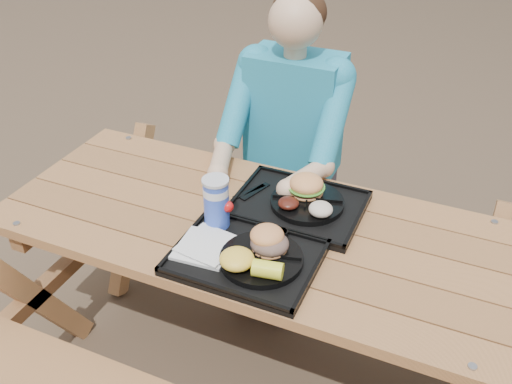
% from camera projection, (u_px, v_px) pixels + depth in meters
% --- Properties ---
extents(ground, '(60.00, 60.00, 0.00)m').
position_uv_depth(ground, '(256.00, 367.00, 2.37)').
color(ground, '#999999').
rests_on(ground, ground).
extents(picnic_table, '(1.80, 1.49, 0.75)m').
position_uv_depth(picnic_table, '(256.00, 302.00, 2.17)').
color(picnic_table, '#999999').
rests_on(picnic_table, ground).
extents(tray_near, '(0.45, 0.35, 0.02)m').
position_uv_depth(tray_near, '(246.00, 258.00, 1.79)').
color(tray_near, black).
rests_on(tray_near, picnic_table).
extents(tray_far, '(0.45, 0.35, 0.02)m').
position_uv_depth(tray_far, '(298.00, 206.00, 2.02)').
color(tray_far, black).
rests_on(tray_far, picnic_table).
extents(plate_near, '(0.26, 0.26, 0.02)m').
position_uv_depth(plate_near, '(261.00, 259.00, 1.76)').
color(plate_near, black).
rests_on(plate_near, tray_near).
extents(plate_far, '(0.26, 0.26, 0.02)m').
position_uv_depth(plate_far, '(307.00, 202.00, 2.01)').
color(plate_far, black).
rests_on(plate_far, tray_far).
extents(napkin_stack, '(0.18, 0.18, 0.02)m').
position_uv_depth(napkin_stack, '(205.00, 247.00, 1.81)').
color(napkin_stack, silver).
rests_on(napkin_stack, tray_near).
extents(soda_cup, '(0.08, 0.08, 0.17)m').
position_uv_depth(soda_cup, '(216.00, 204.00, 1.87)').
color(soda_cup, '#193BBD').
rests_on(soda_cup, tray_near).
extents(condiment_bbq, '(0.05, 0.05, 0.03)m').
position_uv_depth(condiment_bbq, '(263.00, 230.00, 1.87)').
color(condiment_bbq, black).
rests_on(condiment_bbq, tray_near).
extents(condiment_mustard, '(0.05, 0.05, 0.03)m').
position_uv_depth(condiment_mustard, '(281.00, 234.00, 1.85)').
color(condiment_mustard, gold).
rests_on(condiment_mustard, tray_near).
extents(sandwich, '(0.11, 0.11, 0.12)m').
position_uv_depth(sandwich, '(270.00, 235.00, 1.75)').
color(sandwich, '#E58F51').
rests_on(sandwich, plate_near).
extents(mac_cheese, '(0.11, 0.11, 0.05)m').
position_uv_depth(mac_cheese, '(237.00, 259.00, 1.70)').
color(mac_cheese, yellow).
rests_on(mac_cheese, plate_near).
extents(corn_cob, '(0.10, 0.10, 0.05)m').
position_uv_depth(corn_cob, '(268.00, 270.00, 1.66)').
color(corn_cob, '#FDFF35').
rests_on(corn_cob, plate_near).
extents(cutlery_far, '(0.07, 0.14, 0.01)m').
position_uv_depth(cutlery_far, '(255.00, 191.00, 2.08)').
color(cutlery_far, black).
rests_on(cutlery_far, tray_far).
extents(burger, '(0.12, 0.12, 0.11)m').
position_uv_depth(burger, '(307.00, 180.00, 2.01)').
color(burger, '#EE9754').
rests_on(burger, plate_far).
extents(baked_beans, '(0.07, 0.07, 0.03)m').
position_uv_depth(baked_beans, '(288.00, 203.00, 1.96)').
color(baked_beans, '#46160E').
rests_on(baked_beans, plate_far).
extents(potato_salad, '(0.08, 0.08, 0.05)m').
position_uv_depth(potato_salad, '(321.00, 209.00, 1.92)').
color(potato_salad, beige).
rests_on(potato_salad, plate_far).
extents(diner, '(0.48, 0.84, 1.28)m').
position_uv_depth(diner, '(291.00, 163.00, 2.50)').
color(diner, teal).
rests_on(diner, ground).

